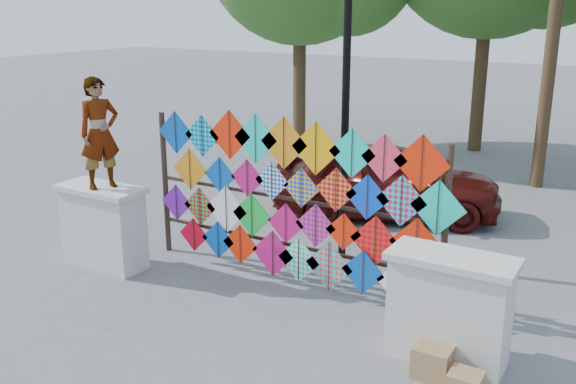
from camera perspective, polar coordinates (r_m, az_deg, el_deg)
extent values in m
plane|color=slate|center=(8.99, -2.66, -9.51)|extent=(80.00, 80.00, 0.00)
cube|color=silver|center=(10.26, -16.06, -3.18)|extent=(1.30, 0.55, 1.20)
cube|color=silver|center=(10.07, -16.34, 0.25)|extent=(1.40, 0.65, 0.08)
cube|color=silver|center=(7.54, 14.10, -10.29)|extent=(1.30, 0.55, 1.20)
cube|color=silver|center=(7.28, 14.44, -5.78)|extent=(1.40, 0.65, 0.08)
cylinder|color=#30231A|center=(10.51, -10.86, 0.78)|extent=(0.09, 0.09, 2.30)
cylinder|color=#30231A|center=(8.32, 13.76, -3.58)|extent=(0.09, 0.09, 2.30)
cube|color=#30231A|center=(9.39, -0.01, -4.67)|extent=(4.60, 0.04, 0.04)
cube|color=#30231A|center=(9.16, -0.01, -0.58)|extent=(4.60, 0.04, 0.04)
cube|color=#30231A|center=(8.99, -0.01, 3.69)|extent=(4.60, 0.04, 0.04)
cube|color=#074FB5|center=(10.06, -9.96, 5.24)|extent=(0.66, 0.01, 0.66)
cube|color=#30231A|center=(10.05, -10.00, 5.23)|extent=(0.01, 0.01, 0.65)
cube|color=#0EE4C0|center=(9.74, -7.64, 4.97)|extent=(0.64, 0.01, 0.64)
cube|color=#30231A|center=(9.73, -7.68, 4.96)|extent=(0.01, 0.01, 0.62)
cube|color=#FA2607|center=(9.42, -5.22, 5.09)|extent=(0.74, 0.01, 0.74)
cube|color=#30231A|center=(9.41, -5.26, 5.07)|extent=(0.01, 0.01, 0.72)
cube|color=#0EE4C0|center=(9.17, -2.90, 4.76)|extent=(0.73, 0.01, 0.73)
cube|color=#30231A|center=(9.16, -2.94, 4.75)|extent=(0.01, 0.01, 0.72)
cube|color=orange|center=(8.93, -0.37, 4.37)|extent=(0.75, 0.01, 0.75)
cube|color=#30231A|center=(8.92, -0.41, 4.35)|extent=(0.01, 0.01, 0.74)
cube|color=#FFAE0A|center=(8.68, 2.49, 3.89)|extent=(0.75, 0.01, 0.75)
cube|color=#30231A|center=(8.67, 2.46, 3.87)|extent=(0.01, 0.01, 0.74)
cube|color=#0EE4C0|center=(8.45, 5.72, 3.45)|extent=(0.68, 0.01, 0.68)
cube|color=#30231A|center=(8.44, 5.68, 3.43)|extent=(0.01, 0.01, 0.67)
cube|color=#FF3752|center=(8.28, 8.54, 2.98)|extent=(0.64, 0.01, 0.64)
cube|color=#30231A|center=(8.27, 8.51, 2.96)|extent=(0.01, 0.01, 0.63)
cube|color=#FA2607|center=(8.11, 11.80, 2.50)|extent=(0.74, 0.01, 0.74)
cube|color=#30231A|center=(8.10, 11.77, 2.48)|extent=(0.01, 0.01, 0.73)
cube|color=orange|center=(9.97, -8.70, 2.00)|extent=(0.65, 0.01, 0.65)
cube|color=#30231A|center=(9.96, -8.75, 1.98)|extent=(0.01, 0.01, 0.64)
cube|color=#074FB5|center=(9.63, -6.07, 1.50)|extent=(0.56, 0.01, 0.56)
cube|color=#30231A|center=(9.62, -6.11, 1.48)|extent=(0.01, 0.01, 0.55)
cube|color=#C71265|center=(9.34, -3.64, 1.24)|extent=(0.57, 0.01, 0.57)
cube|color=#30231A|center=(9.33, -3.68, 1.23)|extent=(0.01, 0.01, 0.56)
cube|color=#074FB5|center=(9.11, -1.44, 0.97)|extent=(0.56, 0.01, 0.56)
cube|color=#30231A|center=(9.11, -1.48, 0.95)|extent=(0.01, 0.01, 0.55)
cube|color=#FFAE0A|center=(8.89, 1.20, 0.36)|extent=(0.57, 0.01, 0.57)
cube|color=#30231A|center=(8.88, 1.16, 0.34)|extent=(0.01, 0.01, 0.56)
cube|color=orange|center=(8.63, 4.29, 0.18)|extent=(0.62, 0.01, 0.62)
cube|color=#30231A|center=(8.62, 4.25, 0.16)|extent=(0.01, 0.01, 0.61)
cube|color=blue|center=(8.46, 7.06, -0.47)|extent=(0.63, 0.01, 0.63)
cube|color=#30231A|center=(8.45, 7.02, -0.49)|extent=(0.01, 0.01, 0.62)
cube|color=#C71265|center=(8.28, 10.04, -0.77)|extent=(0.69, 0.01, 0.69)
cube|color=#30231A|center=(8.27, 10.01, -0.80)|extent=(0.01, 0.01, 0.68)
cube|color=#0EE4C0|center=(8.14, 13.19, -1.39)|extent=(0.73, 0.01, 0.73)
cube|color=#30231A|center=(8.13, 13.16, -1.41)|extent=(0.01, 0.01, 0.71)
cube|color=purple|center=(10.26, -9.88, -0.92)|extent=(0.58, 0.01, 0.58)
cube|color=#30231A|center=(10.25, -9.93, -0.93)|extent=(0.01, 0.01, 0.57)
cube|color=green|center=(9.97, -7.83, -1.27)|extent=(0.60, 0.01, 0.60)
cube|color=#30231A|center=(9.96, -7.87, -1.29)|extent=(0.01, 0.01, 0.59)
cube|color=white|center=(9.66, -5.49, -1.55)|extent=(0.74, 0.01, 0.74)
cube|color=#30231A|center=(9.65, -5.54, -1.57)|extent=(0.01, 0.01, 0.73)
cube|color=green|center=(9.42, -3.24, -2.08)|extent=(0.67, 0.01, 0.67)
cube|color=#30231A|center=(9.41, -3.28, -2.10)|extent=(0.01, 0.01, 0.66)
cube|color=#C71265|center=(9.13, -0.20, -2.80)|extent=(0.60, 0.01, 0.60)
cube|color=#30231A|center=(9.12, -0.24, -2.83)|extent=(0.01, 0.01, 0.59)
cube|color=#FF3752|center=(8.89, 2.46, -3.00)|extent=(0.63, 0.01, 0.63)
cube|color=#30231A|center=(8.88, 2.43, -3.03)|extent=(0.01, 0.01, 0.62)
cube|color=#FA2607|center=(8.71, 4.95, -3.54)|extent=(0.54, 0.01, 0.54)
cube|color=#30231A|center=(8.70, 4.92, -3.57)|extent=(0.01, 0.01, 0.53)
cube|color=red|center=(8.55, 7.75, -4.37)|extent=(0.72, 0.01, 0.72)
cube|color=#30231A|center=(8.54, 7.72, -4.40)|extent=(0.01, 0.01, 0.71)
cube|color=#FA2607|center=(8.34, 11.31, -4.63)|extent=(0.73, 0.01, 0.73)
cube|color=#30231A|center=(8.33, 11.28, -4.66)|extent=(0.01, 0.01, 0.72)
cube|color=red|center=(10.16, -8.37, -3.77)|extent=(0.55, 0.01, 0.55)
cube|color=#30231A|center=(10.15, -8.41, -3.79)|extent=(0.01, 0.01, 0.54)
cube|color=#074FB5|center=(9.88, -6.23, -4.25)|extent=(0.60, 0.01, 0.60)
cube|color=#30231A|center=(9.87, -6.27, -4.27)|extent=(0.01, 0.01, 0.59)
cube|color=#FA2607|center=(9.65, -4.27, -4.67)|extent=(0.62, 0.01, 0.62)
cube|color=#30231A|center=(9.64, -4.31, -4.69)|extent=(0.01, 0.01, 0.61)
cube|color=#C71265|center=(9.36, -1.37, -5.48)|extent=(0.70, 0.01, 0.70)
cube|color=#30231A|center=(9.35, -1.41, -5.50)|extent=(0.01, 0.01, 0.69)
cube|color=#0EE4C0|center=(9.16, 0.97, -6.07)|extent=(0.67, 0.01, 0.67)
cube|color=#30231A|center=(9.15, 0.93, -6.10)|extent=(0.01, 0.01, 0.66)
cube|color=#0EE4C0|center=(8.94, 3.66, -6.60)|extent=(0.73, 0.01, 0.73)
cube|color=#30231A|center=(8.93, 3.63, -6.63)|extent=(0.01, 0.01, 0.72)
cube|color=#074FB5|center=(8.74, 6.67, -7.11)|extent=(0.64, 0.01, 0.64)
cube|color=#30231A|center=(8.73, 6.64, -7.13)|extent=(0.01, 0.01, 0.62)
cube|color=white|center=(8.58, 9.91, -8.04)|extent=(0.65, 0.01, 0.65)
cube|color=#30231A|center=(8.57, 9.88, -8.07)|extent=(0.01, 0.01, 0.64)
cube|color=blue|center=(8.42, 13.03, -8.46)|extent=(0.68, 0.01, 0.68)
cube|color=#30231A|center=(8.41, 13.01, -8.49)|extent=(0.01, 0.01, 0.67)
cylinder|color=#4D3821|center=(18.23, 1.02, 10.07)|extent=(0.36, 0.36, 3.85)
cylinder|color=#4D3821|center=(18.39, 16.72, 9.88)|extent=(0.36, 0.36, 4.12)
cylinder|color=#4D3821|center=(14.96, 22.26, 10.68)|extent=(0.28, 0.28, 5.50)
imported|color=#99999E|center=(9.82, -16.41, 5.03)|extent=(0.59, 0.70, 1.65)
imported|color=#4B100D|center=(12.31, 8.78, 1.09)|extent=(4.56, 3.09, 1.44)
cylinder|color=black|center=(9.85, 5.08, 5.65)|extent=(0.12, 0.12, 4.20)
cube|color=#99694A|center=(7.40, 12.75, -14.48)|extent=(0.40, 0.36, 0.36)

